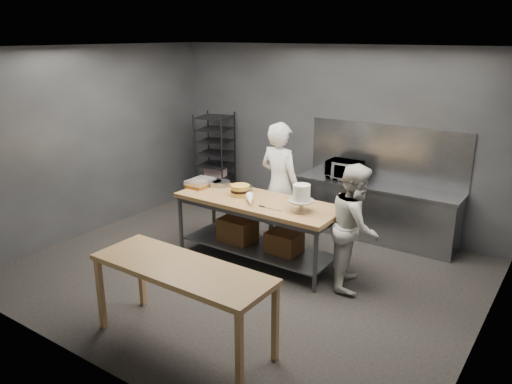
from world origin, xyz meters
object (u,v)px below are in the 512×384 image
(near_counter, at_px, (182,274))
(layer_cake, at_px, (240,190))
(chef_behind, at_px, (280,185))
(speed_rack, at_px, (215,160))
(microwave, at_px, (344,170))
(chef_right, at_px, (355,226))
(frosted_cake_stand, at_px, (301,195))
(work_table, at_px, (258,223))

(near_counter, bearing_deg, layer_cake, 111.26)
(near_counter, bearing_deg, chef_behind, 101.39)
(speed_rack, relative_size, microwave, 3.23)
(chef_right, bearing_deg, frosted_cake_stand, 82.84)
(near_counter, distance_m, frosted_cake_stand, 2.11)
(speed_rack, xyz_separation_m, layer_cake, (1.80, -1.64, 0.14))
(frosted_cake_stand, bearing_deg, chef_behind, 137.30)
(chef_behind, bearing_deg, chef_right, 167.51)
(near_counter, relative_size, layer_cake, 7.26)
(frosted_cake_stand, distance_m, layer_cake, 1.08)
(layer_cake, bearing_deg, microwave, 64.15)
(microwave, distance_m, frosted_cake_stand, 1.83)
(chef_behind, bearing_deg, speed_rack, -17.63)
(work_table, bearing_deg, near_counter, -76.11)
(chef_behind, xyz_separation_m, chef_right, (1.49, -0.57, -0.15))
(near_counter, distance_m, chef_behind, 2.85)
(frosted_cake_stand, relative_size, layer_cake, 1.35)
(chef_behind, height_order, chef_right, chef_behind)
(chef_right, bearing_deg, speed_rack, 46.50)
(near_counter, xyz_separation_m, microwave, (-0.01, 3.88, 0.24))
(layer_cake, bearing_deg, near_counter, -68.74)
(chef_right, relative_size, layer_cake, 5.93)
(chef_right, bearing_deg, near_counter, 137.79)
(chef_behind, relative_size, microwave, 3.57)
(near_counter, height_order, speed_rack, speed_rack)
(speed_rack, distance_m, microwave, 2.64)
(chef_behind, height_order, layer_cake, chef_behind)
(layer_cake, bearing_deg, chef_right, 2.13)
(speed_rack, bearing_deg, work_table, -38.05)
(chef_right, xyz_separation_m, microwave, (-0.93, 1.66, 0.23))
(speed_rack, height_order, chef_behind, chef_behind)
(chef_right, height_order, frosted_cake_stand, chef_right)
(near_counter, relative_size, microwave, 3.69)
(work_table, height_order, chef_behind, chef_behind)
(frosted_cake_stand, xyz_separation_m, layer_cake, (-1.06, 0.09, -0.15))
(microwave, distance_m, layer_cake, 1.91)
(speed_rack, height_order, microwave, speed_rack)
(speed_rack, bearing_deg, chef_behind, -25.94)
(layer_cake, bearing_deg, work_table, -1.43)
(near_counter, xyz_separation_m, chef_behind, (-0.56, 2.79, 0.15))
(microwave, xyz_separation_m, frosted_cake_stand, (0.23, -1.81, 0.10))
(speed_rack, distance_m, chef_behind, 2.31)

